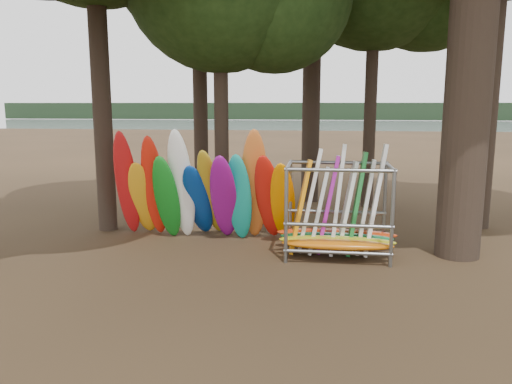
# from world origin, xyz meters

# --- Properties ---
(ground) EXTENTS (120.00, 120.00, 0.00)m
(ground) POSITION_xyz_m (0.00, 0.00, 0.00)
(ground) COLOR #47331E
(ground) RESTS_ON ground
(lake) EXTENTS (160.00, 160.00, 0.00)m
(lake) POSITION_xyz_m (0.00, 60.00, 0.00)
(lake) COLOR gray
(lake) RESTS_ON ground
(far_shore) EXTENTS (160.00, 4.00, 4.00)m
(far_shore) POSITION_xyz_m (0.00, 110.00, 2.00)
(far_shore) COLOR black
(far_shore) RESTS_ON ground
(kayak_row) EXTENTS (5.11, 2.17, 3.23)m
(kayak_row) POSITION_xyz_m (-2.29, 1.58, 1.31)
(kayak_row) COLOR red
(kayak_row) RESTS_ON ground
(storage_rack) EXTENTS (3.11, 1.58, 2.81)m
(storage_rack) POSITION_xyz_m (1.36, 0.62, 1.06)
(storage_rack) COLOR slate
(storage_rack) RESTS_ON ground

